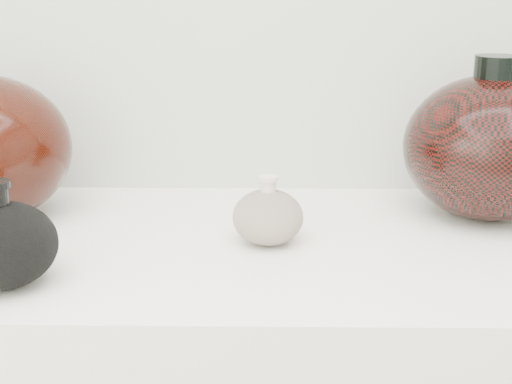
{
  "coord_description": "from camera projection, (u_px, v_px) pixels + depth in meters",
  "views": [
    {
      "loc": [
        0.07,
        0.03,
        1.25
      ],
      "look_at": [
        0.06,
        0.92,
        0.98
      ],
      "focal_mm": 50.0,
      "sensor_mm": 36.0,
      "label": 1
    }
  ],
  "objects": [
    {
      "name": "right_round_pot",
      "position": [
        489.0,
        147.0,
        1.05
      ],
      "size": [
        0.3,
        0.3,
        0.24
      ],
      "color": "black",
      "rests_on": "display_counter"
    },
    {
      "name": "cream_gourd_vase",
      "position": [
        268.0,
        216.0,
        0.96
      ],
      "size": [
        0.12,
        0.12,
        0.09
      ],
      "color": "beige",
      "rests_on": "display_counter"
    },
    {
      "name": "black_gourd_vase",
      "position": [
        1.0,
        244.0,
        0.82
      ],
      "size": [
        0.17,
        0.17,
        0.13
      ],
      "color": "black",
      "rests_on": "display_counter"
    }
  ]
}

